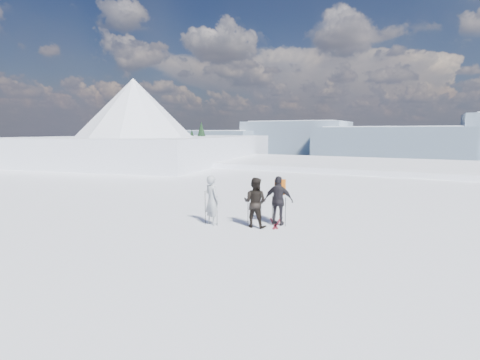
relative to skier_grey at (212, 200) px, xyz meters
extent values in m
plane|color=white|center=(2.63, 57.71, -18.48)|extent=(220.00, 208.01, 71.62)
cube|color=white|center=(2.63, 27.71, -7.48)|extent=(180.00, 16.00, 14.00)
plane|color=#21394D|center=(2.63, 287.71, -30.98)|extent=(820.00, 820.00, 0.00)
cube|color=slate|center=(-277.37, 437.71, -13.98)|extent=(150.00, 80.00, 34.00)
cube|color=white|center=(-277.37, 437.71, 0.02)|extent=(127.50, 70.00, 8.00)
cube|color=slate|center=(-157.37, 467.71, -7.98)|extent=(130.00, 80.00, 46.00)
cube|color=white|center=(-157.37, 467.71, 12.02)|extent=(110.50, 70.00, 8.00)
cube|color=slate|center=(-37.37, 437.71, -11.98)|extent=(160.00, 80.00, 38.00)
cube|color=white|center=(-37.37, 437.71, 4.02)|extent=(136.00, 70.00, 8.00)
cube|color=white|center=(-25.37, 25.71, -5.98)|extent=(29.19, 35.68, 16.00)
cone|color=white|center=(-22.37, 19.71, 4.02)|extent=(18.00, 18.00, 9.00)
cone|color=white|center=(-30.37, 29.71, 0.02)|extent=(16.00, 16.00, 8.00)
cube|color=#2D2B28|center=(-19.37, 33.71, -9.98)|extent=(21.55, 17.87, 14.25)
cone|color=black|center=(-16.37, 32.71, -3.98)|extent=(5.60, 5.60, 10.00)
cone|color=black|center=(-15.37, 29.71, -3.98)|extent=(5.60, 5.60, 10.00)
cone|color=black|center=(-17.37, 27.71, -3.48)|extent=(6.16, 6.16, 11.00)
cone|color=black|center=(-19.37, 25.71, -4.48)|extent=(5.04, 5.04, 9.00)
cone|color=black|center=(-21.37, 31.71, -2.48)|extent=(7.28, 7.28, 13.00)
cone|color=black|center=(-24.37, 33.71, -2.98)|extent=(6.72, 6.72, 12.00)
cone|color=black|center=(-22.37, 28.71, -3.48)|extent=(6.16, 6.16, 11.00)
imported|color=#91999F|center=(0.00, 0.00, 0.00)|extent=(0.84, 0.71, 1.97)
imported|color=black|center=(1.70, 0.41, -0.01)|extent=(0.98, 0.78, 1.94)
imported|color=black|center=(2.40, 1.10, -0.01)|extent=(1.20, 0.65, 1.95)
cube|color=orange|center=(2.36, 1.35, 1.27)|extent=(0.45, 0.30, 0.59)
cylinder|color=black|center=(-0.25, -0.11, -0.31)|extent=(0.02, 0.02, 1.34)
cylinder|color=black|center=(0.29, -0.09, -0.39)|extent=(0.02, 0.02, 1.18)
cylinder|color=black|center=(1.44, 0.33, -0.40)|extent=(0.02, 0.02, 1.17)
cylinder|color=black|center=(2.00, 0.32, -0.31)|extent=(0.02, 0.02, 1.35)
cylinder|color=black|center=(2.18, 1.00, -0.40)|extent=(0.02, 0.02, 1.16)
cylinder|color=black|center=(2.72, 1.03, -0.41)|extent=(0.02, 0.02, 1.14)
cube|color=black|center=(2.16, 1.21, -0.97)|extent=(0.95, 1.51, 0.03)
cube|color=black|center=(2.30, 1.21, -0.97)|extent=(0.46, 1.68, 0.03)
camera|label=1|loc=(7.75, -12.43, 2.71)|focal=28.00mm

